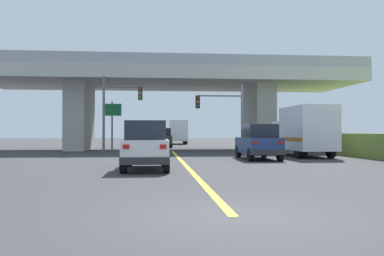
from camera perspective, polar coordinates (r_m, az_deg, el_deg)
The scene contains 11 objects.
ground at distance 37.25m, azimuth -2.98°, elevation -3.04°, with size 160.00×160.00×0.00m, color #353538.
overpass_bridge at distance 37.44m, azimuth -2.98°, elevation 5.56°, with size 33.02×10.09×7.90m.
lane_divider_stripe at distance 20.88m, azimuth -1.25°, elevation -4.89°, with size 0.20×26.86×0.01m, color yellow.
suv_lead at distance 17.03m, azimuth -6.49°, elevation -2.45°, with size 1.87×4.35×2.02m.
suv_crossing at distance 23.88m, azimuth 9.28°, elevation -1.93°, with size 1.94×4.61×2.02m.
box_truck at distance 27.23m, azimuth 15.41°, elevation -0.40°, with size 2.33×6.47×3.20m.
sedan_oncoming at distance 42.79m, azimuth -4.19°, elevation -1.38°, with size 1.97×4.57×2.02m.
traffic_signal_nearside at distance 30.88m, azimuth 4.72°, elevation 2.51°, with size 3.65×0.36×5.21m.
traffic_signal_farside at distance 30.04m, azimuth -10.53°, elevation 3.18°, with size 2.89×0.36×5.67m.
highway_sign at distance 34.89m, azimuth -11.16°, elevation 1.82°, with size 1.60×0.17×4.16m.
semi_truck_distant at distance 55.57m, azimuth -1.99°, elevation -0.55°, with size 2.33×6.40×3.21m.
Camera 1 is at (-1.43, -7.34, 1.54)m, focal length 37.98 mm.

